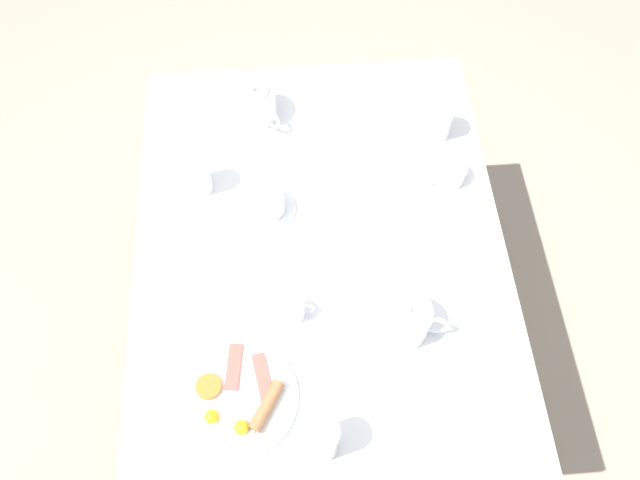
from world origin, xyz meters
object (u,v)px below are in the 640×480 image
Objects in this scene: teacup_with_saucer_left at (448,174)px; water_glass_short at (196,173)px; spoon_for_tea at (360,190)px; knife_by_plate at (227,281)px; wine_glass_spare at (439,119)px; fork_by_plate at (350,97)px; teacup_with_saucer_right at (267,205)px; teapot_far at (405,320)px; creamer_jug at (294,310)px; water_glass_tall at (322,439)px; breakfast_plate at (239,399)px; teapot_near at (255,103)px.

water_glass_short is at bearing 177.90° from teacup_with_saucer_left.
water_glass_short is at bearing 174.05° from spoon_for_tea.
teacup_with_saucer_left is at bearing 23.80° from knife_by_plate.
wine_glass_spare is 0.53× the size of knife_by_plate.
water_glass_short is at bearing -146.84° from fork_by_plate.
water_glass_short is at bearing 154.20° from teacup_with_saucer_right.
teapot_far is 0.94× the size of knife_by_plate.
creamer_jug reaches higher than spoon_for_tea.
teacup_with_saucer_left is 1.09× the size of water_glass_tall.
water_glass_short is 0.83× the size of fork_by_plate.
breakfast_plate is 1.73× the size of fork_by_plate.
water_glass_short is (-0.15, -0.23, 0.01)m from teapot_near.
spoon_for_tea is at bearing -175.70° from teapot_near.
teapot_near is 0.28m from fork_by_plate.
teacup_with_saucer_right reaches higher than breakfast_plate.
wine_glass_spare is at bearing 64.98° from water_glass_tall.
creamer_jug reaches higher than teacup_with_saucer_left.
knife_by_plate is at bearing 131.16° from teapot_near.
teapot_near is 1.46× the size of wine_glass_spare.
teapot_near reaches higher than teacup_with_saucer_left.
water_glass_tall reaches higher than teacup_with_saucer_left.
creamer_jug is at bearing 97.94° from water_glass_tall.
breakfast_plate is 2.02× the size of water_glass_tall.
teacup_with_saucer_right is 0.60m from water_glass_tall.
water_glass_tall reaches higher than breakfast_plate.
breakfast_plate is at bearing 148.11° from water_glass_tall.
wine_glass_spare is at bearing 37.30° from spoon_for_tea.
water_glass_tall is 0.72m from water_glass_short.
breakfast_plate is at bearing 35.04° from teapot_far.
teapot_far is 1.42× the size of teacup_with_saucer_right.
water_glass_tall is at bearing 147.74° from teapot_near.
fork_by_plate and knife_by_plate have the same top height.
wine_glass_spare reaches higher than spoon_for_tea.
knife_by_plate is at bearing -156.20° from teacup_with_saucer_left.
teacup_with_saucer_right is (-0.47, -0.06, 0.00)m from teacup_with_saucer_left.
teapot_near and teapot_far have the same top height.
spoon_for_tea is (0.26, -0.27, -0.05)m from teapot_near.
teacup_with_saucer_left reaches higher than breakfast_plate.
teapot_near is 1.23× the size of spoon_for_tea.
breakfast_plate reaches higher than fork_by_plate.
teacup_with_saucer_right is 0.20m from water_glass_short.
teapot_near is 1.18× the size of teacup_with_saucer_right.
wine_glass_spare is (0.37, 0.80, -0.01)m from water_glass_tall.
teacup_with_saucer_right reaches higher than fork_by_plate.
water_glass_tall reaches higher than knife_by_plate.
knife_by_plate is at bearing 116.68° from water_glass_tall.
breakfast_plate is 0.49m from teacup_with_saucer_right.
teapot_near is 0.78× the size of knife_by_plate.
water_glass_tall reaches higher than fork_by_plate.
water_glass_tall is at bearing -31.89° from breakfast_plate.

